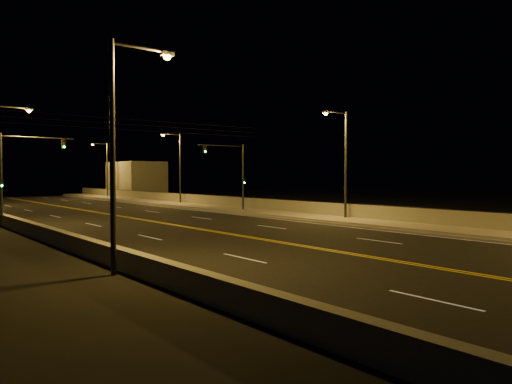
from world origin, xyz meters
TOP-DOWN VIEW (x-y plane):
  - road at (0.00, 20.00)m, footprint 18.00×120.00m
  - sidewalk at (10.80, 20.00)m, footprint 3.60×120.00m
  - curb at (8.93, 20.00)m, footprint 0.14×120.00m
  - parapet_wall at (12.45, 20.00)m, footprint 0.30×120.00m
  - jersey_barrier at (-9.61, 20.00)m, footprint 0.45×120.00m
  - distant_building_right at (16.50, 67.36)m, footprint 6.00×10.00m
  - parapet_rail at (12.45, 20.00)m, footprint 0.06×120.00m
  - lane_markings at (0.00, 19.93)m, footprint 17.32×116.00m
  - streetlight_1 at (11.50, 19.38)m, footprint 2.55×0.28m
  - streetlight_2 at (11.50, 44.91)m, footprint 2.55×0.28m
  - streetlight_3 at (11.50, 67.32)m, footprint 2.55×0.28m
  - streetlight_4 at (-9.90, 10.70)m, footprint 2.55×0.28m
  - streetlight_5 at (-9.90, 31.13)m, footprint 2.55×0.28m
  - traffic_signal_right at (10.03, 31.50)m, footprint 5.11×0.31m
  - traffic_signal_left at (-8.83, 31.50)m, footprint 5.11×0.31m
  - overhead_wires at (0.00, 29.50)m, footprint 22.00×0.03m

SIDE VIEW (x-z plane):
  - road at x=0.00m, z-range 0.00..0.02m
  - lane_markings at x=0.00m, z-range 0.02..0.02m
  - curb at x=8.93m, z-range 0.00..0.15m
  - sidewalk at x=10.80m, z-range 0.00..0.30m
  - jersey_barrier at x=-9.61m, z-range 0.00..0.81m
  - parapet_wall at x=12.45m, z-range 0.30..1.30m
  - parapet_rail at x=12.45m, z-range 1.30..1.36m
  - distant_building_right at x=16.50m, z-range 0.00..5.59m
  - traffic_signal_right at x=10.03m, z-range 0.82..7.26m
  - traffic_signal_left at x=-8.83m, z-range 0.82..7.26m
  - streetlight_1 at x=11.50m, z-range 0.70..9.09m
  - streetlight_2 at x=11.50m, z-range 0.70..9.09m
  - streetlight_3 at x=11.50m, z-range 0.70..9.09m
  - streetlight_4 at x=-9.90m, z-range 0.70..9.09m
  - streetlight_5 at x=-9.90m, z-range 0.70..9.09m
  - overhead_wires at x=0.00m, z-range 6.98..7.81m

